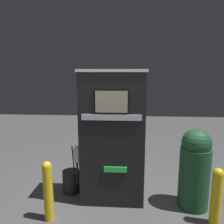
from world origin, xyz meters
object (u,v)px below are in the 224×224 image
object	(u,v)px
safety_bollard_far	(216,195)
squeegee_bucket	(71,181)
trash_bin	(195,168)
gas_pump	(112,137)
safety_bollard	(48,190)

from	to	relation	value
safety_bollard_far	squeegee_bucket	world-z (taller)	squeegee_bucket
safety_bollard_far	squeegee_bucket	size ratio (longest dim) A/B	0.96
trash_bin	squeegee_bucket	bearing A→B (deg)	171.91
gas_pump	safety_bollard	xyz separation A→B (m)	(-0.83, -0.56, -0.58)
safety_bollard	squeegee_bucket	xyz separation A→B (m)	(0.13, 0.72, -0.26)
gas_pump	squeegee_bucket	world-z (taller)	gas_pump
gas_pump	trash_bin	xyz separation A→B (m)	(1.23, -0.11, -0.41)
trash_bin	safety_bollard_far	xyz separation A→B (m)	(0.18, -0.39, -0.20)
safety_bollard	trash_bin	bearing A→B (deg)	12.29
squeegee_bucket	safety_bollard	bearing A→B (deg)	-99.87
trash_bin	safety_bollard	bearing A→B (deg)	-167.71
gas_pump	safety_bollard	distance (m)	1.16
gas_pump	trash_bin	world-z (taller)	gas_pump
trash_bin	gas_pump	bearing A→B (deg)	174.73
gas_pump	safety_bollard_far	world-z (taller)	gas_pump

